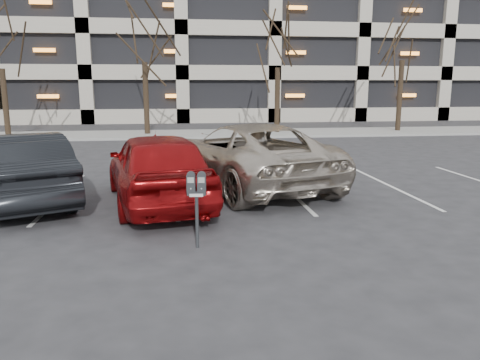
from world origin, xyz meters
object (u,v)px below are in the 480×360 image
object	(u,v)px
tree_d	(405,14)
suv_silver	(249,155)
parking_meter	(196,191)
car_dark	(21,168)
car_red	(158,167)
tree_c	(278,25)
tree_b	(143,15)

from	to	relation	value
tree_d	suv_silver	size ratio (longest dim) A/B	1.35
parking_meter	car_dark	world-z (taller)	car_dark
car_red	parking_meter	bearing A→B (deg)	93.09
tree_c	car_dark	distance (m)	17.53
car_red	car_dark	size ratio (longest dim) A/B	1.02
tree_d	car_dark	bearing A→B (deg)	-138.04
parking_meter	car_dark	distance (m)	5.20
car_red	suv_silver	bearing A→B (deg)	-155.55
tree_b	parking_meter	xyz separation A→B (m)	(1.92, -17.83, -5.14)
tree_b	parking_meter	world-z (taller)	tree_b
tree_c	car_red	xyz separation A→B (m)	(-5.83, -14.79, -4.88)
tree_d	suv_silver	distance (m)	17.76
tree_b	parking_meter	distance (m)	18.65
suv_silver	car_dark	size ratio (longest dim) A/B	1.37
tree_c	car_dark	xyz separation A→B (m)	(-8.89, -14.28, -4.92)
tree_b	car_dark	world-z (taller)	tree_b
tree_b	car_red	xyz separation A→B (m)	(1.17, -14.79, -5.27)
tree_b	tree_d	size ratio (longest dim) A/B	0.95
tree_c	suv_silver	size ratio (longest dim) A/B	1.20
tree_d	car_red	xyz separation A→B (m)	(-12.83, -14.79, -5.56)
tree_d	tree_c	bearing A→B (deg)	180.00
tree_b	suv_silver	world-z (taller)	tree_b
car_dark	tree_b	bearing A→B (deg)	-121.47
car_red	car_dark	xyz separation A→B (m)	(-3.06, 0.50, -0.04)
car_red	tree_d	bearing A→B (deg)	-141.59
car_red	car_dark	bearing A→B (deg)	-20.01
tree_c	tree_b	bearing A→B (deg)	180.00
suv_silver	tree_d	bearing A→B (deg)	-144.87
tree_c	car_red	distance (m)	16.63
suv_silver	car_dark	world-z (taller)	suv_silver
parking_meter	car_red	xyz separation A→B (m)	(-0.74, 3.04, -0.12)
tree_d	tree_b	bearing A→B (deg)	180.00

